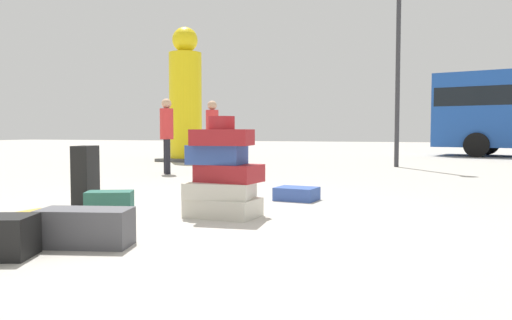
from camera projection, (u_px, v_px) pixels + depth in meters
ground_plane at (207, 218)px, 5.57m from camera, size 80.00×80.00×0.00m
suitcase_tower at (222, 175)px, 5.63m from camera, size 0.83×0.64×1.12m
suitcase_tan_white_trunk at (44, 223)px, 4.77m from camera, size 0.68×0.51×0.18m
suitcase_navy_foreground_far at (297, 194)px, 6.96m from camera, size 0.60×0.49×0.18m
suitcase_black_behind_tower at (86, 178)px, 6.14m from camera, size 0.27×0.38×0.78m
suitcase_teal_foreground_near at (110, 203)px, 5.74m from camera, size 0.59×0.49×0.27m
suitcase_charcoal_upright_blue at (85, 227)px, 4.18m from camera, size 0.82×0.53×0.31m
person_bearded_onlooker at (167, 129)px, 11.22m from camera, size 0.30×0.30×1.68m
person_tourist_with_camera at (212, 129)px, 11.90m from camera, size 0.30×0.34×1.68m
yellow_dummy_statue at (185, 102)px, 15.94m from camera, size 1.44×1.44×4.23m
lamp_post at (399, 14)px, 13.22m from camera, size 0.36×0.36×6.19m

